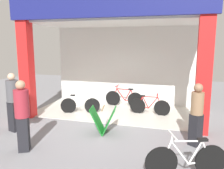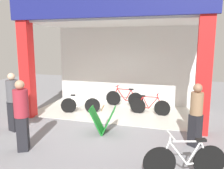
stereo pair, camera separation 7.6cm
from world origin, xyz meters
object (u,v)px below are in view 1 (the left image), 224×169
Objects in this scene: bicycle_inside_3 at (124,98)px; bicycle_parked_0 at (187,160)px; bicycle_inside_0 at (80,105)px; pedestrian_1 at (22,115)px; sandwich_board_sign at (103,120)px; pedestrian_0 at (14,102)px; bicycle_inside_1 at (150,106)px; pedestrian_2 at (197,114)px.

bicycle_parked_0 reaches higher than bicycle_inside_3.
bicycle_inside_0 is 3.17m from pedestrian_1.
pedestrian_0 is at bearing -167.36° from sandwich_board_sign.
pedestrian_0 is at bearing -143.54° from bicycle_inside_1.
pedestrian_1 is at bearing -133.20° from sandwich_board_sign.
pedestrian_0 reaches higher than pedestrian_2.
bicycle_inside_1 is at bearing 36.46° from pedestrian_0.
pedestrian_0 is (-3.57, -2.64, 0.55)m from bicycle_inside_1.
sandwich_board_sign is 0.48× the size of pedestrian_1.
sandwich_board_sign is at bearing -88.85° from bicycle_inside_3.
pedestrian_0 is 1.08× the size of pedestrian_2.
bicycle_inside_1 is 2.33m from sandwich_board_sign.
bicycle_inside_0 is 4.85m from bicycle_parked_0.
bicycle_inside_0 is at bearing 88.66° from pedestrian_1.
bicycle_inside_0 is 1.72× the size of sandwich_board_sign.
bicycle_parked_0 is 2.77m from sandwich_board_sign.
pedestrian_0 is at bearing -175.25° from pedestrian_2.
bicycle_inside_3 is at bearing 144.07° from bicycle_inside_1.
pedestrian_0 is (-2.45, -3.45, 0.53)m from bicycle_inside_3.
bicycle_inside_1 is 1.38m from bicycle_inside_3.
bicycle_parked_0 reaches higher than sandwich_board_sign.
bicycle_inside_3 reaches higher than bicycle_inside_1.
pedestrian_2 is at bearing 4.75° from pedestrian_0.
bicycle_inside_0 is at bearing -135.32° from bicycle_inside_3.
bicycle_parked_0 is (3.59, -3.26, 0.03)m from bicycle_inside_0.
bicycle_inside_0 is 0.88× the size of pedestrian_2.
pedestrian_0 is at bearing -117.65° from bicycle_inside_0.
bicycle_inside_3 is 4.26m from pedestrian_0.
bicycle_inside_1 is 1.79× the size of sandwich_board_sign.
pedestrian_2 is at bearing 80.42° from bicycle_parked_0.
bicycle_parked_0 is 4.87m from pedestrian_0.
bicycle_parked_0 is 1.86× the size of sandwich_board_sign.
pedestrian_2 is at bearing -57.82° from bicycle_inside_1.
bicycle_parked_0 is at bearing -63.75° from bicycle_inside_3.
bicycle_inside_3 is 4.69m from pedestrian_1.
pedestrian_0 reaches higher than bicycle_inside_3.
bicycle_inside_1 is at bearing 55.20° from pedestrian_1.
pedestrian_1 is at bearing -91.34° from bicycle_inside_0.
bicycle_inside_1 is 0.96× the size of bicycle_parked_0.
bicycle_inside_1 reaches higher than sandwich_board_sign.
bicycle_inside_3 is at bearing 72.44° from pedestrian_1.
bicycle_inside_3 is 1.94× the size of sandwich_board_sign.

